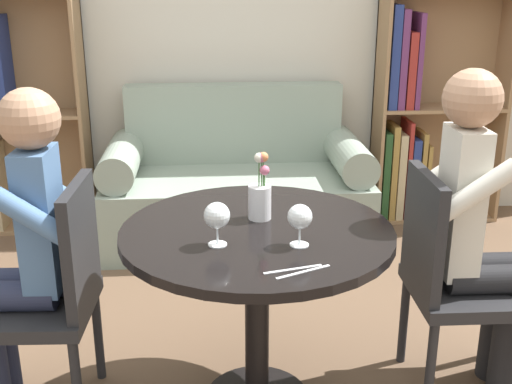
# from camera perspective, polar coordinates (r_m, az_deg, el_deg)

# --- Properties ---
(back_wall) EXTENTS (5.20, 0.05, 2.70)m
(back_wall) POSITION_cam_1_polar(r_m,az_deg,el_deg) (4.21, -2.19, 15.67)
(back_wall) COLOR beige
(back_wall) RESTS_ON ground_plane
(round_table) EXTENTS (0.97, 0.97, 0.73)m
(round_table) POSITION_cam_1_polar(r_m,az_deg,el_deg) (2.32, 0.09, -6.44)
(round_table) COLOR black
(round_table) RESTS_ON ground_plane
(couch) EXTENTS (1.59, 0.80, 0.92)m
(couch) POSITION_cam_1_polar(r_m,az_deg,el_deg) (3.99, -1.76, 0.26)
(couch) COLOR gray
(couch) RESTS_ON ground_plane
(bookshelf_left) EXTENTS (0.83, 0.28, 1.51)m
(bookshelf_left) POSITION_cam_1_polar(r_m,az_deg,el_deg) (4.33, -21.79, 6.36)
(bookshelf_left) COLOR #93704C
(bookshelf_left) RESTS_ON ground_plane
(bookshelf_right) EXTENTS (0.83, 0.28, 1.51)m
(bookshelf_right) POSITION_cam_1_polar(r_m,az_deg,el_deg) (4.37, 14.31, 6.42)
(bookshelf_right) COLOR #93704C
(bookshelf_right) RESTS_ON ground_plane
(chair_left) EXTENTS (0.44, 0.44, 0.90)m
(chair_left) POSITION_cam_1_polar(r_m,az_deg,el_deg) (2.47, -17.65, -8.34)
(chair_left) COLOR #232326
(chair_left) RESTS_ON ground_plane
(chair_right) EXTENTS (0.43, 0.43, 0.90)m
(chair_right) POSITION_cam_1_polar(r_m,az_deg,el_deg) (2.58, 16.83, -7.06)
(chair_right) COLOR #232326
(chair_right) RESTS_ON ground_plane
(person_left) EXTENTS (0.43, 0.35, 1.23)m
(person_left) POSITION_cam_1_polar(r_m,az_deg,el_deg) (2.43, -20.03, -4.65)
(person_left) COLOR #282D47
(person_left) RESTS_ON ground_plane
(person_right) EXTENTS (0.42, 0.34, 1.28)m
(person_right) POSITION_cam_1_polar(r_m,az_deg,el_deg) (2.53, 19.08, -3.01)
(person_right) COLOR black
(person_right) RESTS_ON ground_plane
(wine_glass_left) EXTENTS (0.09, 0.09, 0.15)m
(wine_glass_left) POSITION_cam_1_polar(r_m,az_deg,el_deg) (2.10, -3.49, -2.20)
(wine_glass_left) COLOR white
(wine_glass_left) RESTS_ON round_table
(wine_glass_right) EXTENTS (0.08, 0.08, 0.14)m
(wine_glass_right) POSITION_cam_1_polar(r_m,az_deg,el_deg) (2.10, 3.93, -2.27)
(wine_glass_right) COLOR white
(wine_glass_right) RESTS_ON round_table
(flower_vase) EXTENTS (0.08, 0.08, 0.25)m
(flower_vase) POSITION_cam_1_polar(r_m,az_deg,el_deg) (2.33, 0.37, -0.27)
(flower_vase) COLOR silver
(flower_vase) RESTS_ON round_table
(knife_left_setting) EXTENTS (0.18, 0.09, 0.00)m
(knife_left_setting) POSITION_cam_1_polar(r_m,az_deg,el_deg) (1.96, 4.23, -7.09)
(knife_left_setting) COLOR silver
(knife_left_setting) RESTS_ON round_table
(fork_left_setting) EXTENTS (0.19, 0.06, 0.00)m
(fork_left_setting) POSITION_cam_1_polar(r_m,az_deg,el_deg) (1.97, 3.31, -6.87)
(fork_left_setting) COLOR silver
(fork_left_setting) RESTS_ON round_table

